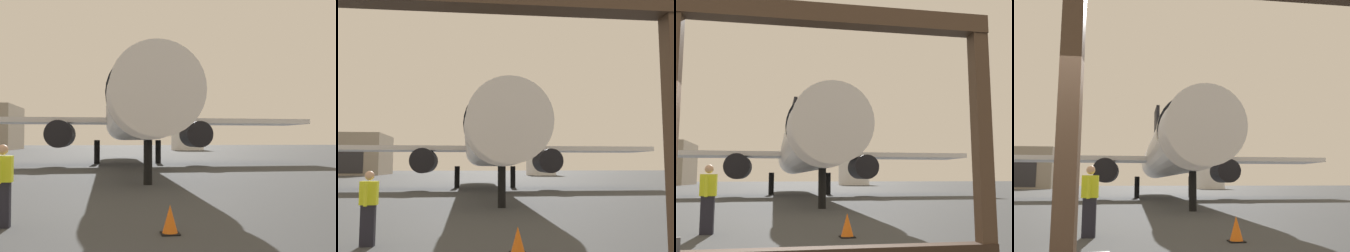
% 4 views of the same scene
% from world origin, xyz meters
% --- Properties ---
extents(ground_plane, '(220.00, 220.00, 0.00)m').
position_xyz_m(ground_plane, '(0.00, 40.00, 0.00)').
color(ground_plane, '#383A3D').
extents(airplane, '(27.43, 32.45, 10.28)m').
position_xyz_m(airplane, '(3.42, 26.29, 3.54)').
color(airplane, silver).
rests_on(airplane, ground).
extents(ground_crew_worker, '(0.40, 0.57, 1.74)m').
position_xyz_m(ground_crew_worker, '(-0.43, 5.88, 0.90)').
color(ground_crew_worker, black).
rests_on(ground_crew_worker, ground).
extents(traffic_cone, '(0.36, 0.36, 0.57)m').
position_xyz_m(traffic_cone, '(2.95, 4.77, 0.27)').
color(traffic_cone, orange).
rests_on(traffic_cone, ground).
extents(fuel_storage_tank, '(6.10, 6.10, 5.31)m').
position_xyz_m(fuel_storage_tank, '(16.92, 72.63, 2.66)').
color(fuel_storage_tank, white).
rests_on(fuel_storage_tank, ground).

